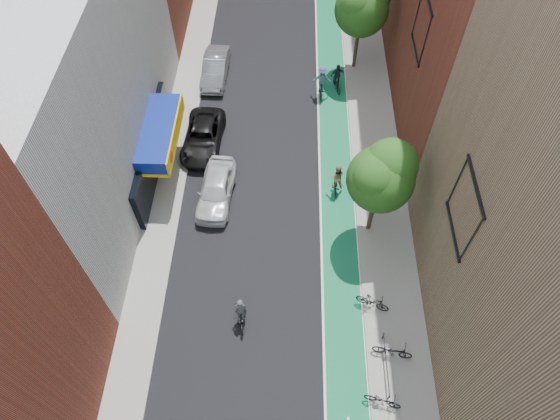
# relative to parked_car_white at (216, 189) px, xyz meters

# --- Properties ---
(ground) EXTENTS (160.00, 160.00, 0.00)m
(ground) POSITION_rel_parked_car_white_xyz_m (3.00, -11.96, -0.79)
(ground) COLOR black
(ground) RESTS_ON ground
(bike_lane) EXTENTS (2.00, 68.00, 0.01)m
(bike_lane) POSITION_rel_parked_car_white_xyz_m (7.00, 14.04, -0.78)
(bike_lane) COLOR #147048
(bike_lane) RESTS_ON ground
(sidewalk_left) EXTENTS (2.00, 68.00, 0.15)m
(sidewalk_left) POSITION_rel_parked_car_white_xyz_m (-3.00, 14.04, -0.72)
(sidewalk_left) COLOR gray
(sidewalk_left) RESTS_ON ground
(sidewalk_right) EXTENTS (3.00, 68.00, 0.15)m
(sidewalk_right) POSITION_rel_parked_car_white_xyz_m (9.50, 14.04, -0.72)
(sidewalk_right) COLOR gray
(sidewalk_right) RESTS_ON ground
(building_left_white) EXTENTS (8.00, 20.00, 12.00)m
(building_left_white) POSITION_rel_parked_car_white_xyz_m (-8.00, 2.04, 5.21)
(building_left_white) COLOR silver
(building_left_white) RESTS_ON ground
(tree_near) EXTENTS (3.40, 3.36, 6.42)m
(tree_near) POSITION_rel_parked_car_white_xyz_m (8.65, -1.94, 3.87)
(tree_near) COLOR #332619
(tree_near) RESTS_ON ground
(tree_mid) EXTENTS (3.55, 3.53, 6.74)m
(tree_mid) POSITION_rel_parked_car_white_xyz_m (8.65, 12.06, 4.10)
(tree_mid) COLOR #332619
(tree_mid) RESTS_ON ground
(parked_car_white) EXTENTS (2.18, 4.75, 1.58)m
(parked_car_white) POSITION_rel_parked_car_white_xyz_m (0.00, 0.00, 0.00)
(parked_car_white) COLOR silver
(parked_car_white) RESTS_ON ground
(parked_car_black) EXTENTS (2.48, 5.05, 1.38)m
(parked_car_black) POSITION_rel_parked_car_white_xyz_m (-1.26, 4.17, -0.10)
(parked_car_black) COLOR black
(parked_car_black) RESTS_ON ground
(parked_car_silver) EXTENTS (1.72, 4.57, 1.49)m
(parked_car_silver) POSITION_rel_parked_car_white_xyz_m (-1.17, 10.73, -0.04)
(parked_car_silver) COLOR gray
(parked_car_silver) RESTS_ON ground
(cyclist_lead) EXTENTS (0.85, 1.89, 2.00)m
(cyclist_lead) POSITION_rel_parked_car_white_xyz_m (1.98, -7.55, -0.13)
(cyclist_lead) COLOR black
(cyclist_lead) RESTS_ON ground
(cyclist_lane_near) EXTENTS (0.88, 1.57, 2.07)m
(cyclist_lane_near) POSITION_rel_parked_car_white_xyz_m (6.89, 0.78, 0.12)
(cyclist_lane_near) COLOR black
(cyclist_lane_near) RESTS_ON ground
(cyclist_lane_mid) EXTENTS (1.01, 1.63, 1.96)m
(cyclist_lane_mid) POSITION_rel_parked_car_white_xyz_m (7.28, 9.70, -0.03)
(cyclist_lane_mid) COLOR black
(cyclist_lane_mid) RESTS_ON ground
(cyclist_lane_far) EXTENTS (1.25, 1.88, 2.24)m
(cyclist_lane_far) POSITION_rel_parked_car_white_xyz_m (6.20, 9.12, 0.21)
(cyclist_lane_far) COLOR black
(cyclist_lane_far) RESTS_ON ground
(parked_bike_near) EXTENTS (1.96, 1.00, 0.98)m
(parked_bike_near) POSITION_rel_parked_car_white_xyz_m (9.13, -9.14, -0.15)
(parked_bike_near) COLOR black
(parked_bike_near) RESTS_ON sidewalk_right
(parked_bike_mid) EXTENTS (1.77, 1.09, 1.03)m
(parked_bike_mid) POSITION_rel_parked_car_white_xyz_m (8.40, -6.71, -0.13)
(parked_bike_mid) COLOR black
(parked_bike_mid) RESTS_ON sidewalk_right
(parked_bike_far) EXTENTS (1.74, 1.00, 0.86)m
(parked_bike_far) POSITION_rel_parked_car_white_xyz_m (8.48, -11.37, -0.21)
(parked_bike_far) COLOR black
(parked_bike_far) RESTS_ON sidewalk_right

